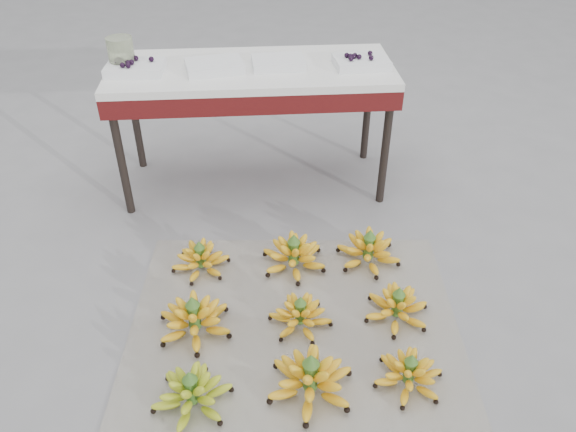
{
  "coord_description": "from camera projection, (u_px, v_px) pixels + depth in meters",
  "views": [
    {
      "loc": [
        -0.11,
        -1.51,
        1.6
      ],
      "look_at": [
        0.03,
        0.31,
        0.28
      ],
      "focal_mm": 35.0,
      "sensor_mm": 36.0,
      "label": 1
    }
  ],
  "objects": [
    {
      "name": "tray_far_right",
      "position": [
        361.0,
        62.0,
        2.6
      ],
      "size": [
        0.26,
        0.2,
        0.06
      ],
      "color": "silver",
      "rests_on": "vendor_table"
    },
    {
      "name": "bunch_front_right",
      "position": [
        409.0,
        374.0,
        1.9
      ],
      "size": [
        0.27,
        0.27,
        0.15
      ],
      "rotation": [
        0.0,
        0.0,
        -0.14
      ],
      "color": "yellow",
      "rests_on": "newspaper_mat"
    },
    {
      "name": "bunch_front_left",
      "position": [
        192.0,
        393.0,
        1.83
      ],
      "size": [
        0.27,
        0.27,
        0.16
      ],
      "rotation": [
        0.0,
        0.0,
        0.02
      ],
      "color": "#91BE23",
      "rests_on": "newspaper_mat"
    },
    {
      "name": "bunch_back_left",
      "position": [
        201.0,
        259.0,
        2.39
      ],
      "size": [
        0.27,
        0.27,
        0.15
      ],
      "rotation": [
        0.0,
        0.0,
        -0.1
      ],
      "color": "yellow",
      "rests_on": "newspaper_mat"
    },
    {
      "name": "tray_right",
      "position": [
        278.0,
        62.0,
        2.6
      ],
      "size": [
        0.25,
        0.19,
        0.04
      ],
      "color": "silver",
      "rests_on": "vendor_table"
    },
    {
      "name": "bunch_back_right",
      "position": [
        368.0,
        250.0,
        2.42
      ],
      "size": [
        0.32,
        0.32,
        0.17
      ],
      "rotation": [
        0.0,
        0.0,
        0.17
      ],
      "color": "yellow",
      "rests_on": "newspaper_mat"
    },
    {
      "name": "bunch_mid_center",
      "position": [
        300.0,
        315.0,
        2.12
      ],
      "size": [
        0.3,
        0.3,
        0.15
      ],
      "rotation": [
        0.0,
        0.0,
        -0.31
      ],
      "color": "yellow",
      "rests_on": "newspaper_mat"
    },
    {
      "name": "ground",
      "position": [
        287.0,
        322.0,
        2.17
      ],
      "size": [
        60.0,
        60.0,
        0.0
      ],
      "primitive_type": "plane",
      "color": "slate",
      "rests_on": "ground"
    },
    {
      "name": "tray_far_left",
      "position": [
        135.0,
        67.0,
        2.54
      ],
      "size": [
        0.27,
        0.2,
        0.07
      ],
      "color": "silver",
      "rests_on": "vendor_table"
    },
    {
      "name": "bunch_front_center",
      "position": [
        310.0,
        379.0,
        1.87
      ],
      "size": [
        0.34,
        0.34,
        0.18
      ],
      "rotation": [
        0.0,
        0.0,
        0.15
      ],
      "color": "yellow",
      "rests_on": "newspaper_mat"
    },
    {
      "name": "glass_jar",
      "position": [
        121.0,
        54.0,
        2.54
      ],
      "size": [
        0.13,
        0.13,
        0.15
      ],
      "primitive_type": "cylinder",
      "rotation": [
        0.0,
        0.0,
        -0.12
      ],
      "color": "beige",
      "rests_on": "vendor_table"
    },
    {
      "name": "tray_left",
      "position": [
        214.0,
        66.0,
        2.56
      ],
      "size": [
        0.28,
        0.23,
        0.04
      ],
      "color": "silver",
      "rests_on": "vendor_table"
    },
    {
      "name": "newspaper_mat",
      "position": [
        294.0,
        326.0,
        2.15
      ],
      "size": [
        1.33,
        1.14,
        0.01
      ],
      "primitive_type": "cube",
      "rotation": [
        0.0,
        0.0,
        -0.08
      ],
      "color": "silver",
      "rests_on": "ground"
    },
    {
      "name": "bunch_mid_left",
      "position": [
        194.0,
        319.0,
        2.09
      ],
      "size": [
        0.35,
        0.35,
        0.17
      ],
      "rotation": [
        0.0,
        0.0,
        0.29
      ],
      "color": "yellow",
      "rests_on": "newspaper_mat"
    },
    {
      "name": "bunch_back_center",
      "position": [
        294.0,
        255.0,
        2.4
      ],
      "size": [
        0.31,
        0.31,
        0.17
      ],
      "rotation": [
        0.0,
        0.0,
        0.12
      ],
      "color": "yellow",
      "rests_on": "newspaper_mat"
    },
    {
      "name": "bunch_mid_right",
      "position": [
        397.0,
        307.0,
        2.15
      ],
      "size": [
        0.3,
        0.3,
        0.16
      ],
      "rotation": [
        0.0,
        0.0,
        0.21
      ],
      "color": "yellow",
      "rests_on": "newspaper_mat"
    },
    {
      "name": "vendor_table",
      "position": [
        252.0,
        81.0,
        2.66
      ],
      "size": [
        1.33,
        0.53,
        0.64
      ],
      "color": "black",
      "rests_on": "ground"
    }
  ]
}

